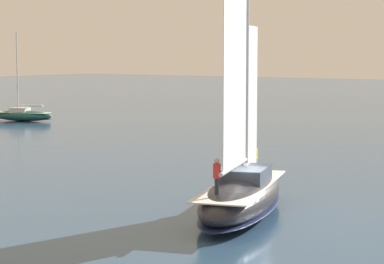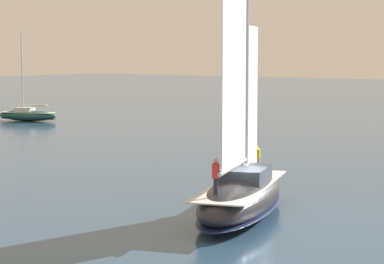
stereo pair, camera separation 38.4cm
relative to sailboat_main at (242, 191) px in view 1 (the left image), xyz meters
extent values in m
plane|color=#2D4C6B|center=(-0.02, -0.01, -1.22)|extent=(400.00, 400.00, 0.00)
ellipsoid|color=#232328|center=(-0.02, -0.01, -0.25)|extent=(11.71, 6.74, 1.92)
ellipsoid|color=#19234C|center=(-0.02, -0.01, -0.78)|extent=(11.83, 6.81, 0.23)
cube|color=silver|center=(-0.02, -0.01, 0.30)|extent=(10.26, 5.82, 0.06)
cube|color=#333D4C|center=(0.51, 0.18, 0.73)|extent=(3.72, 3.14, 0.79)
cylinder|color=silver|center=(0.83, 0.29, 7.40)|extent=(0.23, 0.23, 14.13)
cylinder|color=silver|center=(-1.56, -0.55, 1.46)|extent=(4.86, 1.87, 0.19)
cube|color=white|center=(-1.37, -0.48, 7.26)|extent=(4.42, 1.58, 11.58)
cube|color=white|center=(2.10, 0.74, 4.22)|extent=(2.35, 0.85, 7.77)
cylinder|color=#232838|center=(-3.34, -0.78, 0.76)|extent=(0.26, 0.26, 0.85)
cylinder|color=red|center=(-3.34, -0.78, 1.51)|extent=(0.43, 0.43, 0.65)
sphere|color=tan|center=(-3.34, -0.78, 1.95)|extent=(0.24, 0.24, 0.24)
ellipsoid|color=#194C47|center=(29.40, 49.16, -0.57)|extent=(4.43, 7.87, 1.29)
ellipsoid|color=#19234C|center=(29.40, 49.16, -0.92)|extent=(4.48, 7.95, 0.15)
cube|color=beige|center=(29.40, 49.16, -0.19)|extent=(3.82, 6.90, 0.06)
cube|color=beige|center=(29.27, 49.52, 0.11)|extent=(2.09, 2.49, 0.53)
cylinder|color=silver|center=(29.20, 49.73, 4.59)|extent=(0.15, 0.15, 9.49)
cylinder|color=silver|center=(29.75, 48.11, 0.60)|extent=(1.21, 3.28, 0.13)
cylinder|color=white|center=(29.75, 48.11, 0.69)|extent=(1.17, 2.98, 0.21)
cylinder|color=yellow|center=(18.01, 10.37, -0.87)|extent=(0.92, 0.92, 0.69)
cone|color=yellow|center=(18.01, 10.37, -0.10)|extent=(0.69, 0.69, 0.84)
sphere|color=#F2F266|center=(18.01, 10.37, 0.40)|extent=(0.16, 0.16, 0.16)
camera|label=1|loc=(-30.64, -19.16, 6.65)|focal=70.00mm
camera|label=2|loc=(-30.42, -19.47, 6.65)|focal=70.00mm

